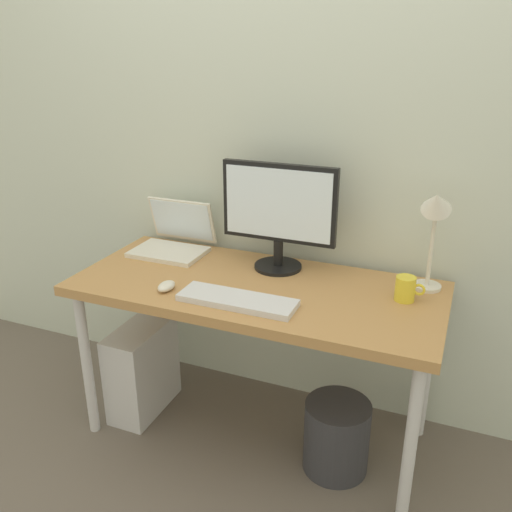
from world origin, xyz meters
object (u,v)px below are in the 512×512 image
(monitor, at_px, (279,211))
(desk, at_px, (256,299))
(keyboard, at_px, (238,300))
(coffee_mug, at_px, (406,289))
(mouse, at_px, (166,286))
(laptop, at_px, (174,238))
(wastebasket, at_px, (336,436))
(computer_tower, at_px, (142,369))
(desk_lamp, at_px, (435,218))

(monitor, bearing_deg, desk, -96.92)
(keyboard, distance_m, coffee_mug, 0.62)
(monitor, relative_size, mouse, 5.37)
(desk, height_order, mouse, mouse)
(laptop, distance_m, mouse, 0.44)
(desk, bearing_deg, wastebasket, -11.68)
(computer_tower, bearing_deg, wastebasket, -2.40)
(computer_tower, bearing_deg, laptop, 76.35)
(monitor, xyz_separation_m, mouse, (-0.32, -0.37, -0.24))
(keyboard, bearing_deg, monitor, 86.68)
(keyboard, bearing_deg, coffee_mug, 24.61)
(keyboard, relative_size, coffee_mug, 4.02)
(laptop, distance_m, coffee_mug, 1.06)
(desk_lamp, relative_size, computer_tower, 1.00)
(desk, xyz_separation_m, laptop, (-0.49, 0.21, 0.12))
(monitor, xyz_separation_m, desk_lamp, (0.61, 0.00, 0.04))
(desk, distance_m, mouse, 0.36)
(desk_lamp, height_order, wastebasket, desk_lamp)
(monitor, relative_size, laptop, 1.51)
(keyboard, bearing_deg, laptop, 141.58)
(mouse, height_order, wastebasket, mouse)
(monitor, xyz_separation_m, coffee_mug, (0.54, -0.11, -0.21))
(coffee_mug, distance_m, wastebasket, 0.66)
(mouse, height_order, coffee_mug, coffee_mug)
(monitor, bearing_deg, keyboard, -93.32)
(laptop, bearing_deg, desk_lamp, -0.99)
(monitor, distance_m, wastebasket, 0.93)
(monitor, distance_m, mouse, 0.54)
(desk, bearing_deg, mouse, -148.60)
(monitor, bearing_deg, coffee_mug, -11.55)
(desk, height_order, keyboard, keyboard)
(monitor, distance_m, desk_lamp, 0.61)
(coffee_mug, xyz_separation_m, wastebasket, (-0.19, -0.16, -0.61))
(wastebasket, bearing_deg, laptop, 161.72)
(monitor, bearing_deg, desk_lamp, 0.04)
(desk_lamp, bearing_deg, wastebasket, -133.21)
(mouse, xyz_separation_m, computer_tower, (-0.25, 0.14, -0.52))
(monitor, xyz_separation_m, wastebasket, (0.35, -0.27, -0.82))
(wastebasket, bearing_deg, monitor, 143.11)
(laptop, bearing_deg, mouse, -64.08)
(mouse, bearing_deg, coffee_mug, 16.75)
(desk_lamp, relative_size, mouse, 4.68)
(laptop, relative_size, desk_lamp, 0.76)
(desk, distance_m, keyboard, 0.20)
(mouse, bearing_deg, monitor, 49.05)
(desk_lamp, height_order, coffee_mug, desk_lamp)
(monitor, relative_size, desk_lamp, 1.15)
(computer_tower, height_order, wastebasket, computer_tower)
(keyboard, relative_size, mouse, 4.89)
(desk_lamp, relative_size, keyboard, 0.96)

